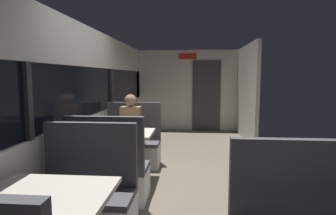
# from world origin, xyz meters

# --- Properties ---
(ground_plane) EXTENTS (3.30, 9.20, 0.02)m
(ground_plane) POSITION_xyz_m (0.00, 0.00, -0.01)
(ground_plane) COLOR #665B4C
(carriage_window_panel_left) EXTENTS (0.09, 8.48, 2.30)m
(carriage_window_panel_left) POSITION_xyz_m (-1.45, 0.00, 1.11)
(carriage_window_panel_left) COLOR beige
(carriage_window_panel_left) RESTS_ON ground_plane
(carriage_end_bulkhead) EXTENTS (2.90, 0.11, 2.30)m
(carriage_end_bulkhead) POSITION_xyz_m (0.06, 4.19, 1.14)
(carriage_end_bulkhead) COLOR beige
(carriage_end_bulkhead) RESTS_ON ground_plane
(carriage_aisle_panel_right) EXTENTS (0.08, 2.40, 2.30)m
(carriage_aisle_panel_right) POSITION_xyz_m (1.45, 3.00, 1.15)
(carriage_aisle_panel_right) COLOR beige
(carriage_aisle_panel_right) RESTS_ON ground_plane
(dining_table_near_window) EXTENTS (0.90, 0.70, 0.74)m
(dining_table_near_window) POSITION_xyz_m (-0.89, -2.09, 0.64)
(dining_table_near_window) COLOR #9E9EA3
(dining_table_near_window) RESTS_ON ground_plane
(bench_near_window_facing_entry) EXTENTS (0.95, 0.50, 1.10)m
(bench_near_window_facing_entry) POSITION_xyz_m (-0.89, -1.39, 0.33)
(bench_near_window_facing_entry) COLOR silver
(bench_near_window_facing_entry) RESTS_ON ground_plane
(dining_table_mid_window) EXTENTS (0.90, 0.70, 0.74)m
(dining_table_mid_window) POSITION_xyz_m (-0.89, 0.08, 0.64)
(dining_table_mid_window) COLOR #9E9EA3
(dining_table_mid_window) RESTS_ON ground_plane
(bench_mid_window_facing_end) EXTENTS (0.95, 0.50, 1.10)m
(bench_mid_window_facing_end) POSITION_xyz_m (-0.89, -0.62, 0.33)
(bench_mid_window_facing_end) COLOR silver
(bench_mid_window_facing_end) RESTS_ON ground_plane
(bench_mid_window_facing_entry) EXTENTS (0.95, 0.50, 1.10)m
(bench_mid_window_facing_entry) POSITION_xyz_m (-0.89, 0.78, 0.33)
(bench_mid_window_facing_entry) COLOR silver
(bench_mid_window_facing_entry) RESTS_ON ground_plane
(seated_passenger) EXTENTS (0.47, 0.55, 1.26)m
(seated_passenger) POSITION_xyz_m (-0.89, 0.71, 0.54)
(seated_passenger) COLOR #26262D
(seated_passenger) RESTS_ON ground_plane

